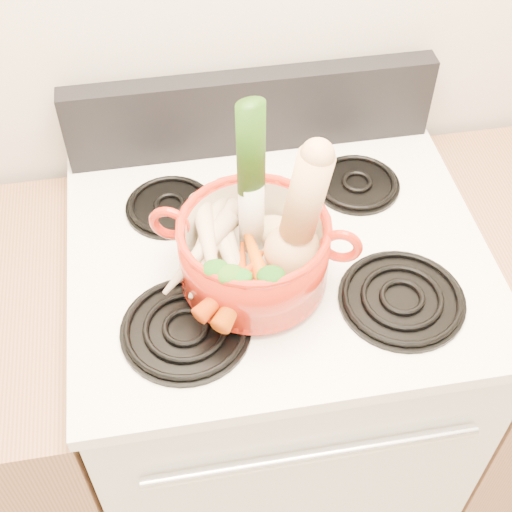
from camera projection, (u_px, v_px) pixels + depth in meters
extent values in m
cube|color=silver|center=(273.00, 385.00, 1.70)|extent=(0.76, 0.65, 0.92)
cube|color=white|center=(278.00, 253.00, 1.35)|extent=(0.78, 0.67, 0.03)
cube|color=black|center=(251.00, 112.00, 1.46)|extent=(0.76, 0.05, 0.18)
cylinder|color=silver|center=(313.00, 456.00, 1.24)|extent=(0.60, 0.02, 0.02)
cylinder|color=black|center=(186.00, 328.00, 1.20)|extent=(0.22, 0.22, 0.02)
cylinder|color=black|center=(402.00, 298.00, 1.25)|extent=(0.22, 0.22, 0.02)
cylinder|color=black|center=(170.00, 205.00, 1.40)|extent=(0.17, 0.17, 0.02)
cylinder|color=black|center=(357.00, 183.00, 1.44)|extent=(0.17, 0.17, 0.02)
cylinder|color=#B3200F|center=(254.00, 252.00, 1.22)|extent=(0.33, 0.33, 0.13)
torus|color=#B3200F|center=(169.00, 223.00, 1.20)|extent=(0.07, 0.04, 0.07)
torus|color=#B3200F|center=(341.00, 246.00, 1.17)|extent=(0.07, 0.04, 0.07)
cylinder|color=silver|center=(251.00, 178.00, 1.16)|extent=(0.06, 0.06, 0.32)
ellipsoid|color=#D6C384|center=(273.00, 230.00, 1.28)|extent=(0.09, 0.07, 0.04)
cone|color=beige|center=(228.00, 252.00, 1.23)|extent=(0.08, 0.23, 0.06)
cone|color=beige|center=(211.00, 248.00, 1.24)|extent=(0.14, 0.20, 0.06)
cone|color=beige|center=(227.00, 230.00, 1.25)|extent=(0.07, 0.20, 0.06)
cone|color=beige|center=(198.00, 252.00, 1.21)|extent=(0.16, 0.16, 0.06)
cone|color=beige|center=(208.00, 228.00, 1.24)|extent=(0.13, 0.21, 0.06)
cone|color=beige|center=(209.00, 247.00, 1.21)|extent=(0.05, 0.22, 0.06)
cone|color=#BC4609|center=(242.00, 277.00, 1.21)|extent=(0.05, 0.15, 0.04)
cone|color=#C64509|center=(242.00, 290.00, 1.18)|extent=(0.12, 0.16, 0.05)
cone|color=orange|center=(256.00, 259.00, 1.21)|extent=(0.05, 0.19, 0.05)
cone|color=#D5460A|center=(229.00, 289.00, 1.17)|extent=(0.14, 0.12, 0.04)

